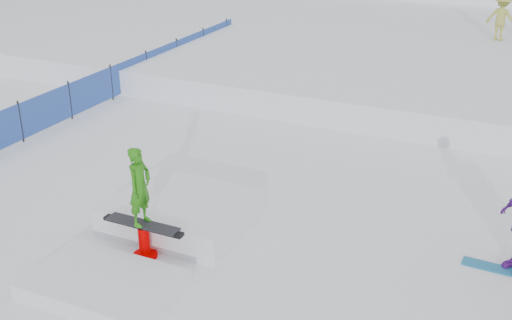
% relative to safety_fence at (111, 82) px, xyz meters
% --- Properties ---
extents(ground, '(120.00, 120.00, 0.00)m').
position_rel_safety_fence_xyz_m(ground, '(6.50, -6.60, -0.55)').
color(ground, white).
extents(snow_midrise, '(50.00, 18.00, 0.80)m').
position_rel_safety_fence_xyz_m(snow_midrise, '(6.50, 9.40, -0.15)').
color(snow_midrise, white).
rests_on(snow_midrise, ground).
extents(safety_fence, '(0.05, 16.00, 1.10)m').
position_rel_safety_fence_xyz_m(safety_fence, '(0.00, 0.00, 0.00)').
color(safety_fence, '#2A4AA2').
rests_on(safety_fence, ground).
extents(walker_ygreen, '(1.15, 0.78, 1.65)m').
position_rel_safety_fence_xyz_m(walker_ygreen, '(10.13, 9.69, 1.08)').
color(walker_ygreen, '#ADAE42').
rests_on(walker_ygreen, snow_midrise).
extents(loose_board_teal, '(1.41, 0.34, 0.03)m').
position_rel_safety_fence_xyz_m(loose_board_teal, '(11.85, -4.85, -0.54)').
color(loose_board_teal, '#1F6A98').
rests_on(loose_board_teal, ground).
extents(jib_rail_feature, '(2.60, 4.40, 2.11)m').
position_rel_safety_fence_xyz_m(jib_rail_feature, '(5.97, -6.51, -0.25)').
color(jib_rail_feature, white).
rests_on(jib_rail_feature, ground).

